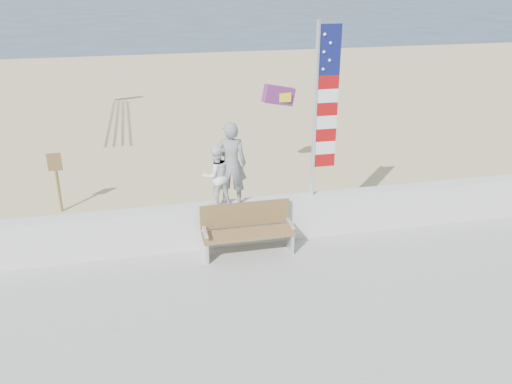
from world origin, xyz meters
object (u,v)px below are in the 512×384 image
adult (231,163)px  flag (322,105)px  child (216,176)px  bench (247,229)px

adult → flag: size_ratio=0.48×
adult → flag: flag is taller
child → bench: child is taller
child → bench: size_ratio=0.67×
flag → adult: bearing=180.0°
adult → flag: 2.11m
adult → child: size_ratio=1.38×
child → flag: 2.49m
adult → bench: (0.22, -0.45, -1.23)m
flag → bench: bearing=-164.1°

